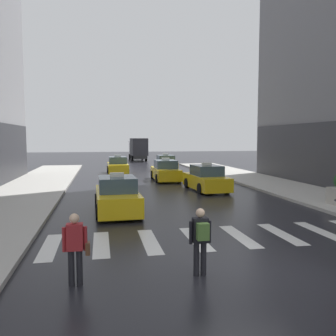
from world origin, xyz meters
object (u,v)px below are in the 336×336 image
taxi_second (206,179)px  taxi_third (165,171)px  pedestrian_with_handbag (76,245)px  taxi_fifth (165,164)px  pedestrian_with_backpack (201,237)px  box_truck (138,148)px  taxi_lead (117,196)px  taxi_fourth (118,166)px

taxi_second → taxi_third: 5.94m
pedestrian_with_handbag → taxi_fifth: bearing=75.3°
pedestrian_with_backpack → box_truck: bearing=85.8°
taxi_lead → taxi_second: size_ratio=0.99×
taxi_second → pedestrian_with_backpack: size_ratio=2.80×
taxi_second → taxi_fifth: (-0.07, 13.74, 0.00)m
taxi_lead → taxi_second: 8.16m
taxi_lead → taxi_fourth: (0.88, 17.28, 0.00)m
taxi_third → taxi_second: bearing=-74.6°
taxi_fourth → pedestrian_with_backpack: taxi_fourth is taller
taxi_third → taxi_fifth: 8.16m
pedestrian_with_handbag → pedestrian_with_backpack: bearing=-0.3°
pedestrian_with_backpack → taxi_third: bearing=81.9°
taxi_third → pedestrian_with_handbag: bearing=-106.4°
taxi_fourth → taxi_fifth: (4.97, 2.09, 0.00)m
taxi_lead → pedestrian_with_handbag: bearing=-99.5°
taxi_fifth → taxi_fourth: bearing=-157.2°
taxi_fifth → box_truck: bearing=93.3°
taxi_third → pedestrian_with_backpack: (-2.72, -19.09, 0.25)m
taxi_lead → taxi_third: (4.34, 11.35, 0.00)m
taxi_fourth → pedestrian_with_backpack: size_ratio=2.75×
taxi_lead → box_truck: size_ratio=0.61×
taxi_fourth → box_truck: box_truck is taller
taxi_third → taxi_fourth: (-3.46, 5.93, 0.00)m
taxi_fourth → taxi_third: bearing=-59.7°
taxi_third → taxi_fifth: size_ratio=1.00×
taxi_third → box_truck: box_truck is taller
taxi_lead → pedestrian_with_backpack: size_ratio=2.78×
taxi_fifth → pedestrian_with_backpack: (-4.23, -27.11, 0.25)m
box_truck → pedestrian_with_backpack: 44.24m
taxi_lead → taxi_fifth: same height
taxi_fifth → pedestrian_with_handbag: (-7.13, -27.10, 0.21)m
taxi_second → pedestrian_with_backpack: 14.04m
taxi_second → taxi_fifth: size_ratio=1.01×
taxi_fourth → pedestrian_with_handbag: (-2.16, -25.01, 0.21)m
box_truck → pedestrian_with_handbag: 44.53m
taxi_lead → taxi_second: bearing=43.5°
pedestrian_with_backpack → taxi_lead: bearing=101.8°
taxi_fifth → taxi_second: bearing=-89.7°
taxi_second → box_truck: (-1.06, 30.75, 1.13)m
taxi_third → pedestrian_with_handbag: (-5.62, -19.08, 0.21)m
taxi_fifth → pedestrian_with_backpack: size_ratio=2.77×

